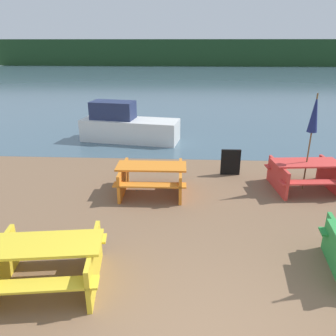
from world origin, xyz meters
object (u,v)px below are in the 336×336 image
(picnic_table_yellow, at_px, (47,260))
(signboard, at_px, (231,162))
(picnic_table_orange, at_px, (152,176))
(umbrella_navy, at_px, (314,115))
(picnic_table_red, at_px, (305,173))
(boat, at_px, (127,126))

(picnic_table_yellow, relative_size, signboard, 2.51)
(picnic_table_orange, distance_m, umbrella_navy, 4.22)
(picnic_table_orange, height_order, picnic_table_red, picnic_table_red)
(picnic_table_red, xyz_separation_m, boat, (-5.33, 4.26, 0.11))
(picnic_table_yellow, relative_size, picnic_table_red, 1.05)
(picnic_table_yellow, height_order, signboard, picnic_table_yellow)
(signboard, bearing_deg, picnic_table_orange, -148.03)
(signboard, bearing_deg, picnic_table_red, -27.28)
(picnic_table_orange, xyz_separation_m, signboard, (2.14, 1.33, -0.08))
(picnic_table_red, bearing_deg, picnic_table_yellow, -143.30)
(picnic_table_yellow, distance_m, umbrella_navy, 6.66)
(boat, bearing_deg, umbrella_navy, -29.20)
(umbrella_navy, relative_size, signboard, 3.30)
(picnic_table_red, relative_size, signboard, 2.39)
(umbrella_navy, distance_m, boat, 6.97)
(signboard, bearing_deg, boat, 136.74)
(picnic_table_orange, xyz_separation_m, umbrella_navy, (3.92, 0.42, 1.51))
(picnic_table_red, relative_size, boat, 0.47)
(picnic_table_red, relative_size, umbrella_navy, 0.72)
(picnic_table_orange, bearing_deg, umbrella_navy, 6.08)
(picnic_table_orange, distance_m, signboard, 2.52)
(boat, bearing_deg, signboard, -33.83)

